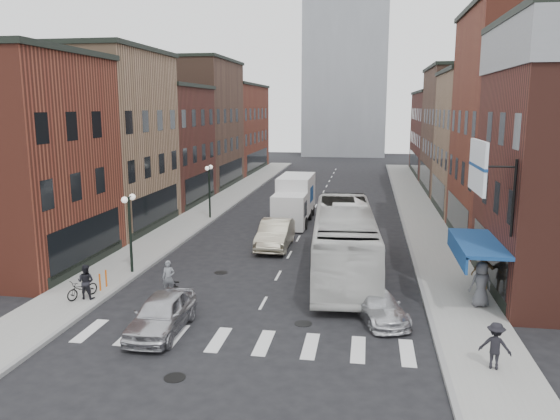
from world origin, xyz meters
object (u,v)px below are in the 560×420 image
(billboard_sign, at_px, (480,168))
(motorcycle_rider, at_px, (169,284))
(ped_right_a, at_px, (495,346))
(bike_rack, at_px, (103,280))
(sedan_left_near, at_px, (162,314))
(streetlamp_near, at_px, (129,219))
(sedan_left_far, at_px, (275,234))
(box_truck, at_px, (294,200))
(ped_right_c, at_px, (481,284))
(curb_car, at_px, (377,305))
(ped_left_solo, at_px, (86,282))
(transit_bus, at_px, (344,241))
(streetlamp_far, at_px, (209,181))
(parked_bicycle, at_px, (82,289))
(ped_right_b, at_px, (484,274))

(billboard_sign, relative_size, motorcycle_rider, 1.86)
(ped_right_a, bearing_deg, bike_rack, -2.28)
(sedan_left_near, relative_size, ped_right_a, 2.80)
(streetlamp_near, height_order, sedan_left_far, streetlamp_near)
(box_truck, height_order, ped_right_c, box_truck)
(motorcycle_rider, xyz_separation_m, sedan_left_far, (2.87, 10.36, -0.09))
(curb_car, bearing_deg, streetlamp_near, 141.92)
(billboard_sign, height_order, sedan_left_near, billboard_sign)
(curb_car, xyz_separation_m, ped_left_solo, (-12.59, -0.06, 0.34))
(transit_bus, bearing_deg, bike_rack, -161.30)
(streetlamp_far, xyz_separation_m, motorcycle_rider, (3.45, -17.86, -1.98))
(billboard_sign, relative_size, ped_left_solo, 2.39)
(billboard_sign, height_order, transit_bus, billboard_sign)
(parked_bicycle, bearing_deg, box_truck, 91.84)
(ped_right_c, bearing_deg, ped_right_b, -120.61)
(billboard_sign, relative_size, ped_right_c, 1.91)
(streetlamp_far, distance_m, ped_right_b, 22.53)
(ped_right_b, bearing_deg, transit_bus, -30.67)
(ped_right_c, bearing_deg, bike_rack, -14.53)
(ped_right_a, distance_m, ped_right_b, 7.41)
(curb_car, height_order, parked_bicycle, curb_car)
(sedan_left_near, xyz_separation_m, ped_right_a, (11.75, -1.33, 0.19))
(ped_right_b, relative_size, ped_right_c, 0.98)
(ped_left_solo, bearing_deg, bike_rack, -93.82)
(transit_bus, bearing_deg, box_truck, 105.18)
(motorcycle_rider, relative_size, parked_bicycle, 1.26)
(bike_rack, bearing_deg, curb_car, -5.94)
(transit_bus, bearing_deg, ped_right_a, -65.45)
(billboard_sign, xyz_separation_m, ped_right_a, (-0.04, -4.50, -5.21))
(streetlamp_far, bearing_deg, curb_car, -55.67)
(billboard_sign, height_order, streetlamp_near, billboard_sign)
(streetlamp_near, height_order, ped_right_a, streetlamp_near)
(streetlamp_near, relative_size, box_truck, 0.53)
(box_truck, xyz_separation_m, parked_bicycle, (-6.95, -18.11, -1.09))
(box_truck, height_order, ped_left_solo, box_truck)
(sedan_left_near, relative_size, sedan_left_far, 0.85)
(box_truck, relative_size, sedan_left_far, 1.51)
(parked_bicycle, xyz_separation_m, ped_left_solo, (0.21, -0.06, 0.36))
(billboard_sign, bearing_deg, ped_right_a, -90.46)
(box_truck, distance_m, ped_left_solo, 19.39)
(bike_rack, bearing_deg, box_truck, 68.43)
(bike_rack, distance_m, transit_bus, 11.82)
(curb_car, xyz_separation_m, parked_bicycle, (-12.80, -0.01, -0.02))
(streetlamp_far, height_order, box_truck, streetlamp_far)
(streetlamp_far, bearing_deg, streetlamp_near, -90.00)
(bike_rack, height_order, box_truck, box_truck)
(ped_right_a, xyz_separation_m, ped_right_c, (0.63, 5.73, 0.20))
(box_truck, height_order, ped_right_b, box_truck)
(box_truck, height_order, ped_right_a, box_truck)
(streetlamp_far, bearing_deg, ped_left_solo, -90.93)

